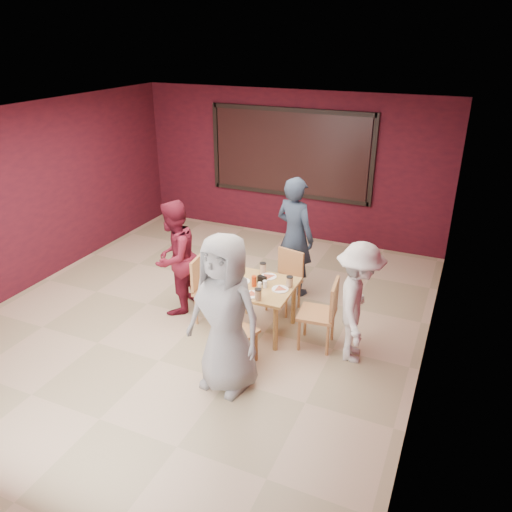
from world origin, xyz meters
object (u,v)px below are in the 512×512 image
at_px(diner_right, 358,303).
at_px(chair_back, 286,277).
at_px(chair_left, 207,285).
at_px(dining_table, 261,291).
at_px(chair_front, 233,331).
at_px(diner_left, 174,258).
at_px(chair_right, 323,310).
at_px(diner_back, 295,236).
at_px(diner_front, 225,314).

bearing_deg(diner_right, chair_back, 45.77).
bearing_deg(chair_left, dining_table, 0.97).
bearing_deg(diner_right, chair_front, 109.65).
distance_m(dining_table, diner_left, 1.36).
xyz_separation_m(chair_right, diner_back, (-0.86, 1.28, 0.39)).
relative_size(chair_front, chair_back, 0.98).
relative_size(chair_back, diner_left, 0.53).
relative_size(chair_right, diner_right, 0.61).
relative_size(dining_table, diner_front, 0.47).
bearing_deg(diner_right, diner_front, 122.28).
height_order(chair_left, diner_left, diner_left).
distance_m(diner_back, diner_left, 1.83).
relative_size(chair_left, diner_front, 0.51).
xyz_separation_m(dining_table, diner_left, (-1.34, 0.04, 0.22)).
distance_m(chair_left, chair_right, 1.67).
xyz_separation_m(chair_back, diner_front, (0.01, -1.94, 0.44)).
relative_size(chair_front, diner_left, 0.52).
height_order(chair_front, diner_left, diner_left).
bearing_deg(diner_back, chair_left, 77.78).
height_order(dining_table, diner_right, diner_right).
height_order(diner_back, diner_left, diner_back).
xyz_separation_m(dining_table, diner_back, (0.02, 1.26, 0.31)).
distance_m(chair_back, chair_right, 1.09).
bearing_deg(diner_left, diner_right, 85.58).
distance_m(chair_back, chair_left, 1.16).
relative_size(chair_left, diner_left, 0.57).
xyz_separation_m(diner_back, diner_right, (1.29, -1.35, -0.15)).
relative_size(diner_front, diner_left, 1.13).
bearing_deg(diner_back, diner_right, 154.03).
height_order(dining_table, chair_front, chair_front).
distance_m(chair_front, diner_front, 0.58).
bearing_deg(chair_left, diner_front, -53.09).
relative_size(chair_back, diner_front, 0.47).
xyz_separation_m(dining_table, diner_right, (1.31, -0.09, 0.16)).
height_order(chair_front, chair_back, chair_back).
bearing_deg(chair_left, chair_front, -46.08).
bearing_deg(diner_right, chair_left, 77.74).
bearing_deg(diner_front, dining_table, 102.75).
relative_size(diner_front, diner_right, 1.21).
distance_m(dining_table, chair_left, 0.80).
bearing_deg(diner_back, diner_left, 62.22).
bearing_deg(diner_front, diner_right, 50.73).
bearing_deg(diner_left, chair_back, 114.27).
bearing_deg(chair_back, diner_left, -154.11).
distance_m(chair_back, diner_right, 1.50).
bearing_deg(diner_front, diner_back, 99.99).
distance_m(dining_table, diner_right, 1.32).
relative_size(chair_back, chair_right, 0.94).
relative_size(chair_right, diner_left, 0.57).
relative_size(diner_front, diner_back, 1.02).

